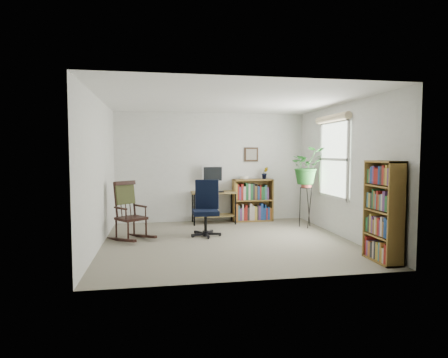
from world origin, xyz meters
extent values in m
cube|color=gray|center=(0.00, 0.00, 0.00)|extent=(4.20, 4.00, 0.00)
cube|color=white|center=(0.00, 0.00, 2.40)|extent=(4.20, 4.00, 0.00)
cube|color=silver|center=(0.00, 2.00, 1.20)|extent=(4.20, 0.00, 2.40)
cube|color=silver|center=(0.00, -2.00, 1.20)|extent=(4.20, 0.00, 2.40)
cube|color=silver|center=(-2.10, 0.00, 1.20)|extent=(0.00, 4.00, 2.40)
cube|color=silver|center=(2.10, 0.00, 1.20)|extent=(0.00, 4.00, 2.40)
cube|color=black|center=(0.00, 1.58, 0.70)|extent=(0.40, 0.15, 0.02)
imported|color=#236424|center=(1.80, 0.95, 1.62)|extent=(1.69, 1.88, 1.47)
imported|color=#236424|center=(1.18, 1.83, 0.99)|extent=(0.13, 0.24, 0.11)
camera|label=1|loc=(-1.15, -6.24, 1.52)|focal=30.00mm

